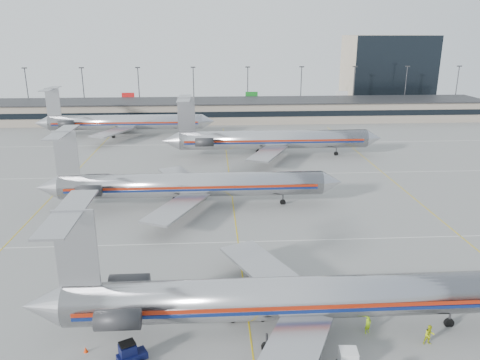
{
  "coord_description": "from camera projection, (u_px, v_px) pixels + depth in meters",
  "views": [
    {
      "loc": [
        -3.11,
        -45.7,
        26.27
      ],
      "look_at": [
        1.02,
        22.59,
        4.5
      ],
      "focal_mm": 35.0,
      "sensor_mm": 36.0,
      "label": 1
    }
  ],
  "objects": [
    {
      "name": "light_mast_row",
      "position": [
        221.0,
        87.0,
        155.54
      ],
      "size": [
        163.6,
        0.4,
        15.28
      ],
      "color": "#38383D",
      "rests_on": "ground"
    },
    {
      "name": "apron_markings",
      "position": [
        238.0,
        242.0,
        61.12
      ],
      "size": [
        160.0,
        0.15,
        0.02
      ],
      "primitive_type": "cube",
      "color": "silver",
      "rests_on": "ground"
    },
    {
      "name": "distant_building",
      "position": [
        387.0,
        70.0,
        173.14
      ],
      "size": [
        30.0,
        20.0,
        25.0
      ],
      "primitive_type": "cube",
      "color": "tan",
      "rests_on": "ground"
    },
    {
      "name": "jet_foreground",
      "position": [
        287.0,
        297.0,
        41.69
      ],
      "size": [
        47.89,
        28.2,
        12.54
      ],
      "color": "#B9B9BE",
      "rests_on": "ground"
    },
    {
      "name": "jet_back_row",
      "position": [
        122.0,
        122.0,
        122.14
      ],
      "size": [
        46.55,
        28.63,
        12.73
      ],
      "color": "#B9B9BE",
      "rests_on": "ground"
    },
    {
      "name": "ramp_worker_near",
      "position": [
        368.0,
        324.0,
        42.43
      ],
      "size": [
        0.79,
        0.7,
        1.82
      ],
      "primitive_type": "imported",
      "rotation": [
        0.0,
        0.0,
        0.51
      ],
      "color": "#A6E215",
      "rests_on": "ground"
    },
    {
      "name": "terminal",
      "position": [
        222.0,
        110.0,
        143.84
      ],
      "size": [
        162.0,
        17.0,
        6.25
      ],
      "color": "gray",
      "rests_on": "ground"
    },
    {
      "name": "jet_second_row",
      "position": [
        186.0,
        185.0,
        72.51
      ],
      "size": [
        47.38,
        27.9,
        12.4
      ],
      "color": "#B9B9BE",
      "rests_on": "ground"
    },
    {
      "name": "uld_container",
      "position": [
        348.0,
        360.0,
        37.83
      ],
      "size": [
        1.84,
        1.59,
        1.81
      ],
      "rotation": [
        0.0,
        0.0,
        -0.1
      ],
      "color": "#2D2D30",
      "rests_on": "ground"
    },
    {
      "name": "belt_loader",
      "position": [
        248.0,
        312.0,
        44.68
      ],
      "size": [
        4.64,
        1.5,
        2.45
      ],
      "rotation": [
        0.0,
        0.0,
        -0.02
      ],
      "color": "#969696",
      "rests_on": "ground"
    },
    {
      "name": "cone_left",
      "position": [
        86.0,
        349.0,
        40.05
      ],
      "size": [
        0.39,
        0.39,
        0.52
      ],
      "primitive_type": "cone",
      "rotation": [
        0.0,
        0.0,
        -0.02
      ],
      "color": "red",
      "rests_on": "ground"
    },
    {
      "name": "tug_center",
      "position": [
        283.0,
        356.0,
        38.52
      ],
      "size": [
        2.25,
        1.49,
        1.68
      ],
      "rotation": [
        0.0,
        0.0,
        -0.24
      ],
      "color": "black",
      "rests_on": "ground"
    },
    {
      "name": "tug_left",
      "position": [
        130.0,
        354.0,
        38.59
      ],
      "size": [
        2.67,
        2.16,
        1.94
      ],
      "rotation": [
        0.0,
        0.0,
        0.48
      ],
      "color": "black",
      "rests_on": "ground"
    },
    {
      "name": "ramp_worker_far",
      "position": [
        429.0,
        335.0,
        40.87
      ],
      "size": [
        0.94,
        0.74,
        1.88
      ],
      "primitive_type": "imported",
      "rotation": [
        0.0,
        0.0,
        0.03
      ],
      "color": "#B1BF12",
      "rests_on": "ground"
    },
    {
      "name": "jet_third_row",
      "position": [
        269.0,
        139.0,
        101.88
      ],
      "size": [
        48.22,
        29.66,
        13.18
      ],
      "color": "#B9B9BE",
      "rests_on": "ground"
    },
    {
      "name": "ground",
      "position": [
        243.0,
        281.0,
        51.61
      ],
      "size": [
        260.0,
        260.0,
        0.0
      ],
      "primitive_type": "plane",
      "color": "gray",
      "rests_on": "ground"
    },
    {
      "name": "cart_inner",
      "position": [
        298.0,
        360.0,
        38.31
      ],
      "size": [
        2.17,
        1.72,
        1.09
      ],
      "rotation": [
        0.0,
        0.0,
        0.23
      ],
      "color": "black",
      "rests_on": "ground"
    }
  ]
}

